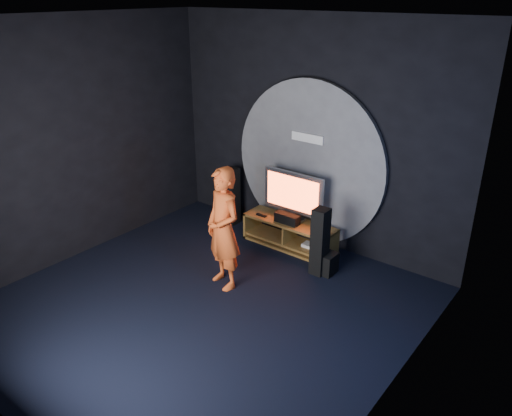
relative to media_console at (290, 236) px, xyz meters
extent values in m
plane|color=black|center=(0.04, -2.05, -0.19)|extent=(5.00, 5.00, 0.00)
cube|color=black|center=(0.04, 0.45, 1.56)|extent=(5.00, 0.04, 3.50)
cube|color=black|center=(-2.46, -2.05, 1.56)|extent=(0.04, 5.00, 3.50)
cube|color=black|center=(2.54, -2.05, 1.56)|extent=(0.04, 5.00, 3.50)
cube|color=black|center=(0.04, -2.05, 3.31)|extent=(5.00, 5.00, 0.01)
cylinder|color=#515156|center=(0.04, 0.39, 1.11)|extent=(2.60, 0.08, 2.60)
cube|color=white|center=(0.04, 0.34, 1.53)|extent=(0.55, 0.03, 0.13)
cube|color=olive|center=(-0.01, 0.00, 0.24)|extent=(1.53, 0.45, 0.04)
cube|color=olive|center=(-0.01, 0.00, -0.09)|extent=(1.48, 0.42, 0.04)
cube|color=olive|center=(-0.75, 0.00, 0.03)|extent=(0.04, 0.45, 0.45)
cube|color=olive|center=(0.74, 0.00, 0.03)|extent=(0.04, 0.45, 0.45)
cube|color=olive|center=(-0.01, 0.00, 0.07)|extent=(0.03, 0.40, 0.29)
cube|color=olive|center=(-0.01, 0.00, -0.17)|extent=(1.53, 0.45, 0.04)
cube|color=silver|center=(0.37, 0.00, -0.05)|extent=(0.22, 0.16, 0.05)
cube|color=#A3A3AA|center=(-0.01, 0.07, 0.28)|extent=(0.36, 0.22, 0.04)
cylinder|color=#A3A3AA|center=(-0.01, 0.07, 0.35)|extent=(0.07, 0.07, 0.10)
cube|color=#A3A3AA|center=(-0.01, 0.07, 0.72)|extent=(1.04, 0.06, 0.64)
cube|color=#F94F22|center=(-0.01, 0.04, 0.72)|extent=(0.92, 0.01, 0.53)
cube|color=black|center=(-0.01, -0.08, 0.33)|extent=(0.40, 0.15, 0.15)
cube|color=black|center=(-0.48, -0.12, 0.27)|extent=(0.18, 0.05, 0.02)
cube|color=black|center=(-1.30, 0.13, 0.31)|extent=(0.20, 0.22, 1.01)
cube|color=black|center=(0.77, -0.40, 0.31)|extent=(0.20, 0.22, 1.01)
cube|color=black|center=(0.85, -0.32, -0.04)|extent=(0.28, 0.28, 0.31)
imported|color=#CC4B1B|center=(-0.09, -1.46, 0.66)|extent=(0.72, 0.58, 1.71)
camera|label=1|loc=(3.90, -5.88, 3.58)|focal=35.00mm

